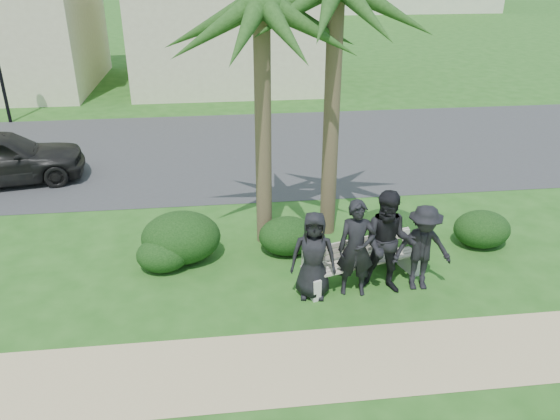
{
  "coord_description": "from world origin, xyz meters",
  "views": [
    {
      "loc": [
        -1.67,
        -8.0,
        5.52
      ],
      "look_at": [
        -0.59,
        1.0,
        1.22
      ],
      "focal_mm": 35.0,
      "sensor_mm": 36.0,
      "label": 1
    }
  ],
  "objects_px": {
    "man_a": "(313,256)",
    "man_c": "(388,243)",
    "man_b": "(356,249)",
    "palm_left": "(261,9)",
    "park_bench": "(362,264)",
    "man_d": "(422,248)",
    "car_a": "(0,158)"
  },
  "relations": [
    {
      "from": "man_a",
      "to": "man_c",
      "type": "height_order",
      "value": "man_c"
    },
    {
      "from": "man_b",
      "to": "palm_left",
      "type": "distance_m",
      "value": 4.52
    },
    {
      "from": "man_a",
      "to": "man_b",
      "type": "distance_m",
      "value": 0.75
    },
    {
      "from": "park_bench",
      "to": "man_b",
      "type": "distance_m",
      "value": 0.69
    },
    {
      "from": "man_d",
      "to": "man_a",
      "type": "bearing_deg",
      "value": -175.51
    },
    {
      "from": "man_d",
      "to": "palm_left",
      "type": "relative_size",
      "value": 0.29
    },
    {
      "from": "man_a",
      "to": "palm_left",
      "type": "bearing_deg",
      "value": 116.55
    },
    {
      "from": "park_bench",
      "to": "car_a",
      "type": "bearing_deg",
      "value": 128.48
    },
    {
      "from": "man_b",
      "to": "man_d",
      "type": "distance_m",
      "value": 1.2
    },
    {
      "from": "car_a",
      "to": "man_d",
      "type": "bearing_deg",
      "value": -134.19
    },
    {
      "from": "park_bench",
      "to": "man_c",
      "type": "xyz_separation_m",
      "value": [
        0.34,
        -0.35,
        0.61
      ]
    },
    {
      "from": "man_a",
      "to": "man_c",
      "type": "xyz_separation_m",
      "value": [
        1.31,
        0.01,
        0.15
      ]
    },
    {
      "from": "man_b",
      "to": "palm_left",
      "type": "bearing_deg",
      "value": 132.07
    },
    {
      "from": "park_bench",
      "to": "palm_left",
      "type": "distance_m",
      "value": 4.9
    },
    {
      "from": "park_bench",
      "to": "man_a",
      "type": "distance_m",
      "value": 1.13
    },
    {
      "from": "car_a",
      "to": "man_c",
      "type": "bearing_deg",
      "value": -136.16
    },
    {
      "from": "car_a",
      "to": "man_b",
      "type": "bearing_deg",
      "value": -138.11
    },
    {
      "from": "man_a",
      "to": "man_d",
      "type": "height_order",
      "value": "man_d"
    },
    {
      "from": "man_d",
      "to": "car_a",
      "type": "relative_size",
      "value": 0.39
    },
    {
      "from": "man_c",
      "to": "palm_left",
      "type": "bearing_deg",
      "value": 150.53
    },
    {
      "from": "car_a",
      "to": "man_a",
      "type": "bearing_deg",
      "value": -140.88
    },
    {
      "from": "park_bench",
      "to": "palm_left",
      "type": "xyz_separation_m",
      "value": [
        -1.62,
        1.81,
        4.25
      ]
    },
    {
      "from": "man_d",
      "to": "palm_left",
      "type": "height_order",
      "value": "palm_left"
    },
    {
      "from": "palm_left",
      "to": "car_a",
      "type": "relative_size",
      "value": 1.35
    },
    {
      "from": "palm_left",
      "to": "man_c",
      "type": "bearing_deg",
      "value": -47.66
    },
    {
      "from": "man_a",
      "to": "car_a",
      "type": "relative_size",
      "value": 0.39
    },
    {
      "from": "man_c",
      "to": "man_b",
      "type": "bearing_deg",
      "value": -161.04
    },
    {
      "from": "man_c",
      "to": "man_d",
      "type": "xyz_separation_m",
      "value": [
        0.63,
        0.01,
        -0.15
      ]
    },
    {
      "from": "man_b",
      "to": "man_c",
      "type": "xyz_separation_m",
      "value": [
        0.57,
        0.01,
        0.07
      ]
    },
    {
      "from": "man_c",
      "to": "palm_left",
      "type": "height_order",
      "value": "palm_left"
    },
    {
      "from": "park_bench",
      "to": "man_c",
      "type": "distance_m",
      "value": 0.78
    },
    {
      "from": "park_bench",
      "to": "man_a",
      "type": "height_order",
      "value": "man_a"
    }
  ]
}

